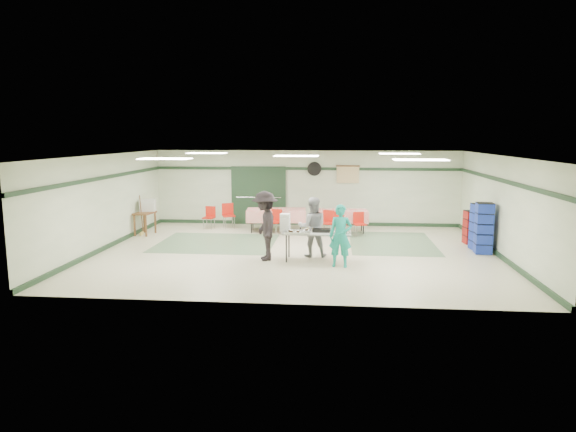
# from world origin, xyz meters

# --- Properties ---
(floor) EXTENTS (11.00, 11.00, 0.00)m
(floor) POSITION_xyz_m (0.00, 0.00, 0.00)
(floor) COLOR beige
(floor) RESTS_ON ground
(ceiling) EXTENTS (11.00, 11.00, 0.00)m
(ceiling) POSITION_xyz_m (0.00, 0.00, 2.70)
(ceiling) COLOR silver
(ceiling) RESTS_ON wall_back
(wall_back) EXTENTS (11.00, 0.00, 11.00)m
(wall_back) POSITION_xyz_m (0.00, 4.50, 1.35)
(wall_back) COLOR beige
(wall_back) RESTS_ON floor
(wall_front) EXTENTS (11.00, 0.00, 11.00)m
(wall_front) POSITION_xyz_m (0.00, -4.50, 1.35)
(wall_front) COLOR beige
(wall_front) RESTS_ON floor
(wall_left) EXTENTS (0.00, 9.00, 9.00)m
(wall_left) POSITION_xyz_m (-5.50, 0.00, 1.35)
(wall_left) COLOR beige
(wall_left) RESTS_ON floor
(wall_right) EXTENTS (0.00, 9.00, 9.00)m
(wall_right) POSITION_xyz_m (5.50, 0.00, 1.35)
(wall_right) COLOR beige
(wall_right) RESTS_ON floor
(trim_back) EXTENTS (11.00, 0.06, 0.10)m
(trim_back) POSITION_xyz_m (0.00, 4.47, 2.05)
(trim_back) COLOR #1C3420
(trim_back) RESTS_ON wall_back
(baseboard_back) EXTENTS (11.00, 0.06, 0.12)m
(baseboard_back) POSITION_xyz_m (0.00, 4.47, 0.06)
(baseboard_back) COLOR #1C3420
(baseboard_back) RESTS_ON floor
(trim_left) EXTENTS (0.06, 9.00, 0.10)m
(trim_left) POSITION_xyz_m (-5.47, 0.00, 2.05)
(trim_left) COLOR #1C3420
(trim_left) RESTS_ON wall_back
(baseboard_left) EXTENTS (0.06, 9.00, 0.12)m
(baseboard_left) POSITION_xyz_m (-5.47, 0.00, 0.06)
(baseboard_left) COLOR #1C3420
(baseboard_left) RESTS_ON floor
(trim_right) EXTENTS (0.06, 9.00, 0.10)m
(trim_right) POSITION_xyz_m (5.47, 0.00, 2.05)
(trim_right) COLOR #1C3420
(trim_right) RESTS_ON wall_back
(baseboard_right) EXTENTS (0.06, 9.00, 0.12)m
(baseboard_right) POSITION_xyz_m (5.47, 0.00, 0.06)
(baseboard_right) COLOR #1C3420
(baseboard_right) RESTS_ON floor
(green_patch_a) EXTENTS (3.50, 3.00, 0.01)m
(green_patch_a) POSITION_xyz_m (-2.50, 1.00, 0.00)
(green_patch_a) COLOR #5F7D5B
(green_patch_a) RESTS_ON floor
(green_patch_b) EXTENTS (2.50, 3.50, 0.01)m
(green_patch_b) POSITION_xyz_m (2.80, 1.50, 0.00)
(green_patch_b) COLOR #5F7D5B
(green_patch_b) RESTS_ON floor
(double_door_left) EXTENTS (0.90, 0.06, 2.10)m
(double_door_left) POSITION_xyz_m (-2.20, 4.44, 1.05)
(double_door_left) COLOR gray
(double_door_left) RESTS_ON floor
(double_door_right) EXTENTS (0.90, 0.06, 2.10)m
(double_door_right) POSITION_xyz_m (-1.25, 4.44, 1.05)
(double_door_right) COLOR gray
(double_door_right) RESTS_ON floor
(door_frame) EXTENTS (2.00, 0.03, 2.15)m
(door_frame) POSITION_xyz_m (-1.73, 4.42, 1.05)
(door_frame) COLOR #1C3420
(door_frame) RESTS_ON floor
(wall_fan) EXTENTS (0.50, 0.10, 0.50)m
(wall_fan) POSITION_xyz_m (0.30, 4.44, 2.05)
(wall_fan) COLOR black
(wall_fan) RESTS_ON wall_back
(scroll_banner) EXTENTS (0.80, 0.02, 0.60)m
(scroll_banner) POSITION_xyz_m (1.50, 4.44, 1.85)
(scroll_banner) COLOR #D5C485
(scroll_banner) RESTS_ON wall_back
(serving_table) EXTENTS (1.79, 0.76, 0.76)m
(serving_table) POSITION_xyz_m (0.61, -0.94, 0.71)
(serving_table) COLOR #A8A8A3
(serving_table) RESTS_ON floor
(sheet_tray_right) EXTENTS (0.55, 0.42, 0.02)m
(sheet_tray_right) POSITION_xyz_m (1.20, -1.02, 0.77)
(sheet_tray_right) COLOR silver
(sheet_tray_right) RESTS_ON serving_table
(sheet_tray_mid) EXTENTS (0.55, 0.43, 0.02)m
(sheet_tray_mid) POSITION_xyz_m (0.55, -0.81, 0.77)
(sheet_tray_mid) COLOR silver
(sheet_tray_mid) RESTS_ON serving_table
(sheet_tray_left) EXTENTS (0.65, 0.50, 0.02)m
(sheet_tray_left) POSITION_xyz_m (0.13, -1.04, 0.77)
(sheet_tray_left) COLOR silver
(sheet_tray_left) RESTS_ON serving_table
(baking_pan) EXTENTS (0.46, 0.30, 0.08)m
(baking_pan) POSITION_xyz_m (0.73, -0.90, 0.80)
(baking_pan) COLOR black
(baking_pan) RESTS_ON serving_table
(foam_box_stack) EXTENTS (0.25, 0.23, 0.46)m
(foam_box_stack) POSITION_xyz_m (-0.22, -0.87, 0.99)
(foam_box_stack) COLOR white
(foam_box_stack) RESTS_ON serving_table
(volunteer_teal) EXTENTS (0.61, 0.44, 1.56)m
(volunteer_teal) POSITION_xyz_m (1.22, -1.50, 0.78)
(volunteer_teal) COLOR teal
(volunteer_teal) RESTS_ON floor
(volunteer_grey) EXTENTS (0.84, 0.69, 1.61)m
(volunteer_grey) POSITION_xyz_m (0.48, -0.47, 0.80)
(volunteer_grey) COLOR #96969B
(volunteer_grey) RESTS_ON floor
(volunteer_dark) EXTENTS (0.98, 1.31, 1.81)m
(volunteer_dark) POSITION_xyz_m (-0.74, -0.98, 0.90)
(volunteer_dark) COLOR black
(volunteer_dark) RESTS_ON floor
(dining_table_a) EXTENTS (1.78, 0.88, 0.77)m
(dining_table_a) POSITION_xyz_m (1.28, 3.08, 0.57)
(dining_table_a) COLOR red
(dining_table_a) RESTS_ON floor
(dining_table_b) EXTENTS (2.04, 1.04, 0.77)m
(dining_table_b) POSITION_xyz_m (-0.92, 3.08, 0.57)
(dining_table_b) COLOR red
(dining_table_b) RESTS_ON floor
(chair_a) EXTENTS (0.46, 0.46, 0.78)m
(chair_a) POSITION_xyz_m (1.20, 2.50, 0.47)
(chair_a) COLOR #B21F0E
(chair_a) RESTS_ON floor
(chair_b) EXTENTS (0.49, 0.49, 0.83)m
(chair_b) POSITION_xyz_m (0.84, 2.51, 0.50)
(chair_b) COLOR #B21F0E
(chair_b) RESTS_ON floor
(chair_c) EXTENTS (0.45, 0.45, 0.78)m
(chair_c) POSITION_xyz_m (1.85, 2.50, 0.48)
(chair_c) COLOR #B21F0E
(chair_c) RESTS_ON floor
(chair_d) EXTENTS (0.51, 0.51, 0.84)m
(chair_d) POSITION_xyz_m (-0.88, 2.51, 0.51)
(chair_d) COLOR #B21F0E
(chair_d) RESTS_ON floor
(chair_loose_a) EXTENTS (0.53, 0.53, 0.87)m
(chair_loose_a) POSITION_xyz_m (-2.68, 3.56, 0.53)
(chair_loose_a) COLOR #B21F0E
(chair_loose_a) RESTS_ON floor
(chair_loose_b) EXTENTS (0.42, 0.42, 0.78)m
(chair_loose_b) POSITION_xyz_m (-3.30, 3.36, 0.48)
(chair_loose_b) COLOR #B21F0E
(chair_loose_b) RESTS_ON floor
(crate_stack_blue_a) EXTENTS (0.46, 0.46, 1.33)m
(crate_stack_blue_a) POSITION_xyz_m (5.15, 0.79, 0.66)
(crate_stack_blue_a) COLOR navy
(crate_stack_blue_a) RESTS_ON floor
(crate_stack_red) EXTENTS (0.44, 0.44, 1.01)m
(crate_stack_red) POSITION_xyz_m (5.15, 1.62, 0.50)
(crate_stack_red) COLOR maroon
(crate_stack_red) RESTS_ON floor
(crate_stack_blue_b) EXTENTS (0.46, 0.46, 1.42)m
(crate_stack_blue_b) POSITION_xyz_m (5.15, 0.30, 0.71)
(crate_stack_blue_b) COLOR navy
(crate_stack_blue_b) RESTS_ON floor
(printer_table) EXTENTS (0.60, 0.83, 0.74)m
(printer_table) POSITION_xyz_m (-5.15, 2.09, 0.62)
(printer_table) COLOR brown
(printer_table) RESTS_ON floor
(office_printer) EXTENTS (0.57, 0.53, 0.39)m
(office_printer) POSITION_xyz_m (-5.15, 2.39, 0.94)
(office_printer) COLOR beige
(office_printer) RESTS_ON printer_table
(broom) EXTENTS (0.07, 0.21, 1.30)m
(broom) POSITION_xyz_m (-5.23, 2.01, 0.68)
(broom) COLOR brown
(broom) RESTS_ON floor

